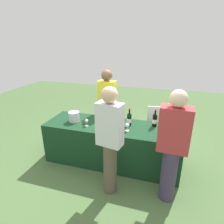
% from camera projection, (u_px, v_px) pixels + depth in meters
% --- Properties ---
extents(ground_plane, '(12.00, 12.00, 0.00)m').
position_uv_depth(ground_plane, '(112.00, 161.00, 3.57)').
color(ground_plane, '#476638').
extents(tasting_table, '(2.39, 0.75, 0.74)m').
position_uv_depth(tasting_table, '(112.00, 144.00, 3.43)').
color(tasting_table, '#14381E').
rests_on(tasting_table, ground_plane).
extents(wine_bottle_0, '(0.08, 0.08, 0.30)m').
position_uv_depth(wine_bottle_0, '(117.00, 117.00, 3.39)').
color(wine_bottle_0, black).
rests_on(wine_bottle_0, tasting_table).
extents(wine_bottle_1, '(0.08, 0.08, 0.31)m').
position_uv_depth(wine_bottle_1, '(129.00, 119.00, 3.26)').
color(wine_bottle_1, black).
rests_on(wine_bottle_1, tasting_table).
extents(wine_bottle_2, '(0.08, 0.08, 0.30)m').
position_uv_depth(wine_bottle_2, '(155.00, 120.00, 3.23)').
color(wine_bottle_2, black).
rests_on(wine_bottle_2, tasting_table).
extents(wine_bottle_3, '(0.08, 0.08, 0.30)m').
position_uv_depth(wine_bottle_3, '(165.00, 121.00, 3.19)').
color(wine_bottle_3, black).
rests_on(wine_bottle_3, tasting_table).
extents(wine_bottle_4, '(0.07, 0.07, 0.30)m').
position_uv_depth(wine_bottle_4, '(171.00, 124.00, 3.09)').
color(wine_bottle_4, black).
rests_on(wine_bottle_4, tasting_table).
extents(wine_glass_0, '(0.06, 0.06, 0.13)m').
position_uv_depth(wine_glass_0, '(87.00, 121.00, 3.25)').
color(wine_glass_0, silver).
rests_on(wine_glass_0, tasting_table).
extents(wine_glass_1, '(0.06, 0.06, 0.13)m').
position_uv_depth(wine_glass_1, '(105.00, 123.00, 3.19)').
color(wine_glass_1, silver).
rests_on(wine_glass_1, tasting_table).
extents(wine_glass_2, '(0.07, 0.07, 0.14)m').
position_uv_depth(wine_glass_2, '(127.00, 126.00, 3.07)').
color(wine_glass_2, silver).
rests_on(wine_glass_2, tasting_table).
extents(wine_glass_3, '(0.07, 0.07, 0.13)m').
position_uv_depth(wine_glass_3, '(164.00, 131.00, 2.88)').
color(wine_glass_3, silver).
rests_on(wine_glass_3, tasting_table).
extents(ice_bucket, '(0.20, 0.20, 0.18)m').
position_uv_depth(ice_bucket, '(74.00, 117.00, 3.43)').
color(ice_bucket, silver).
rests_on(ice_bucket, tasting_table).
extents(server_pouring, '(0.35, 0.22, 1.62)m').
position_uv_depth(server_pouring, '(107.00, 105.00, 3.83)').
color(server_pouring, black).
rests_on(server_pouring, ground_plane).
extents(guest_0, '(0.38, 0.25, 1.62)m').
position_uv_depth(guest_0, '(110.00, 138.00, 2.55)').
color(guest_0, brown).
rests_on(guest_0, ground_plane).
extents(guest_1, '(0.40, 0.24, 1.61)m').
position_uv_depth(guest_1, '(172.00, 145.00, 2.43)').
color(guest_1, '#3F3351').
rests_on(guest_1, ground_plane).
extents(menu_board, '(0.63, 0.14, 0.89)m').
position_uv_depth(menu_board, '(162.00, 127.00, 3.92)').
color(menu_board, white).
rests_on(menu_board, ground_plane).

